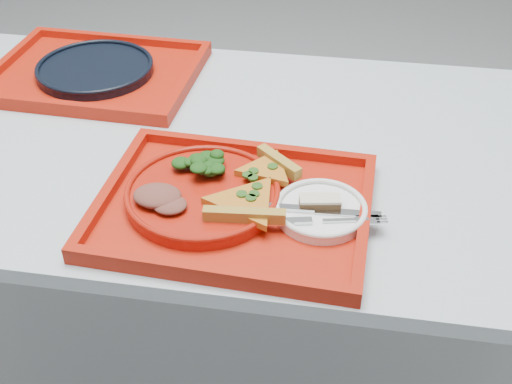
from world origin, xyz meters
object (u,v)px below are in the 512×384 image
(dinner_plate, at_px, (203,195))
(dessert_bar, at_px, (320,202))
(tray_main, at_px, (234,209))
(tray_far, at_px, (96,75))
(navy_plate, at_px, (95,70))

(dinner_plate, height_order, dessert_bar, dessert_bar)
(tray_main, bearing_deg, tray_far, 135.96)
(tray_main, distance_m, tray_far, 0.58)
(tray_main, bearing_deg, dinner_plate, 172.24)
(navy_plate, bearing_deg, tray_main, -46.58)
(tray_main, xyz_separation_m, dinner_plate, (-0.05, 0.01, 0.02))
(tray_far, height_order, dessert_bar, dessert_bar)
(tray_far, xyz_separation_m, dinner_plate, (0.34, -0.41, 0.02))
(navy_plate, distance_m, dessert_bar, 0.68)
(dinner_plate, relative_size, navy_plate, 1.00)
(navy_plate, bearing_deg, dessert_bar, -37.57)
(dinner_plate, height_order, navy_plate, dinner_plate)
(dinner_plate, relative_size, dessert_bar, 3.70)
(dessert_bar, bearing_deg, tray_main, 172.03)
(tray_far, relative_size, dinner_plate, 1.73)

